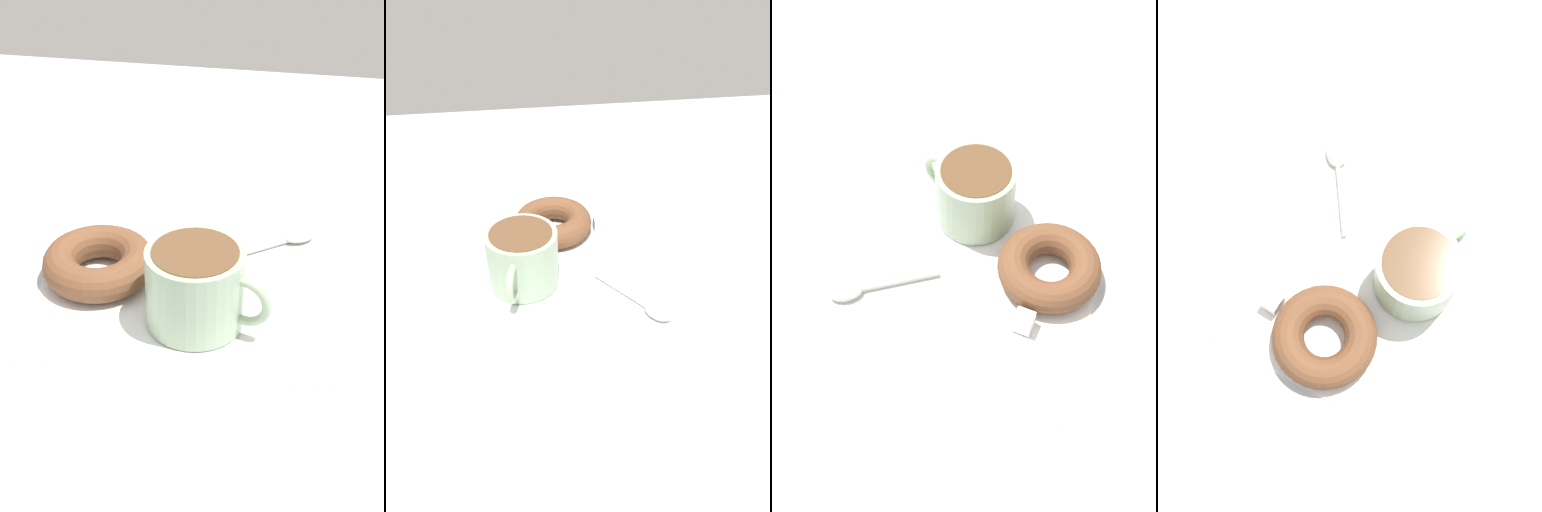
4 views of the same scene
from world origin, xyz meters
TOP-DOWN VIEW (x-y plane):
  - ground_plane at (0.00, 0.00)cm, footprint 120.00×120.00cm
  - napkin at (1.62, -0.59)cm, footprint 30.74×30.74cm
  - coffee_cup at (-0.04, 6.66)cm, footprint 11.68×8.88cm
  - donut at (10.46, 1.74)cm, footprint 11.10×11.10cm
  - spoon at (-7.35, -7.80)cm, footprint 10.45×8.35cm
  - sugar_cube at (10.11, -5.14)cm, footprint 1.96×1.96cm

SIDE VIEW (x-z plane):
  - ground_plane at x=0.00cm, z-range -2.00..0.00cm
  - napkin at x=1.62cm, z-range 0.00..0.30cm
  - spoon at x=-7.35cm, z-range 0.25..1.15cm
  - sugar_cube at x=10.11cm, z-range 0.30..2.26cm
  - donut at x=10.46cm, z-range 0.30..3.72cm
  - coffee_cup at x=-0.04cm, z-range 0.44..8.00cm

